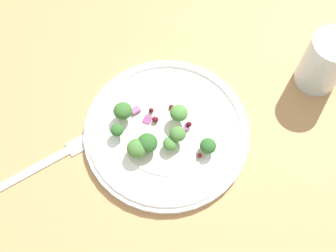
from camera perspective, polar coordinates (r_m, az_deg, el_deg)
The scene contains 21 objects.
ground_plane at distance 64.43cm, azimuth 1.66°, elevation 0.81°, with size 180.00×180.00×2.00cm, color tan.
plate at distance 61.58cm, azimuth -0.00°, elevation -0.72°, with size 25.19×25.19×1.70cm.
dressing_pool at distance 61.18cm, azimuth -0.00°, elevation -0.55°, with size 14.61×14.61×0.20cm, color white.
broccoli_floret_0 at distance 58.83cm, azimuth 0.54°, elevation -2.51°, with size 2.19×2.19×2.22cm.
broccoli_floret_1 at distance 58.39cm, azimuth -2.74°, elevation -2.45°, with size 3.00×3.00×3.03cm.
broccoli_floret_2 at distance 58.58cm, azimuth 1.72°, elevation -1.15°, with size 2.39×2.39×2.42cm.
broccoli_floret_3 at distance 59.89cm, azimuth 1.80°, elevation 1.80°, with size 2.68×2.68×2.71cm.
broccoli_floret_4 at distance 58.29cm, azimuth -4.19°, elevation -3.20°, with size 2.97×2.97×3.00cm.
broccoli_floret_5 at distance 60.65cm, azimuth -6.21°, elevation 2.10°, with size 2.80×2.80×2.84cm.
broccoli_floret_6 at distance 58.91cm, azimuth 5.86°, elevation -2.84°, with size 2.40×2.40×2.43cm.
broccoli_floret_7 at distance 59.90cm, azimuth -7.00°, elevation -0.61°, with size 1.94×1.94×1.96cm.
cranberry_0 at distance 62.05cm, azimuth -2.18°, elevation 2.43°, with size 0.77×0.77×0.77cm, color #4C0A14.
cranberry_1 at distance 61.19cm, azimuth -1.61°, elevation 0.91°, with size 0.97×0.97×0.97cm, color maroon.
cranberry_2 at distance 59.09cm, azimuth 4.66°, elevation -4.17°, with size 0.70×0.70×0.70cm, color maroon.
cranberry_3 at distance 60.65cm, azimuth 3.17°, elevation 0.23°, with size 0.84×0.84×0.84cm, color #4C0A14.
cranberry_4 at distance 62.41cm, azimuth 0.68°, elevation 2.64°, with size 0.84×0.84×0.84cm, color maroon.
onion_bit_0 at distance 60.81cm, azimuth 2.81°, elevation -0.15°, with size 1.08×0.83×0.36cm, color #843D75.
onion_bit_1 at distance 62.23cm, azimuth -4.40°, elevation 2.20°, with size 0.99×1.38×0.51cm, color #A35B93.
onion_bit_2 at distance 61.84cm, azimuth -2.73°, elevation 0.86°, with size 1.38×1.23×0.31cm, color #843D75.
fork at distance 63.03cm, azimuth -17.28°, elevation -5.28°, with size 12.18×16.25×0.50cm.
water_glass at distance 67.33cm, azimuth 21.37°, elevation 8.38°, with size 6.79×6.79×9.76cm, color silver.
Camera 1 is at (27.80, -0.20, 57.12)cm, focal length 43.26 mm.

